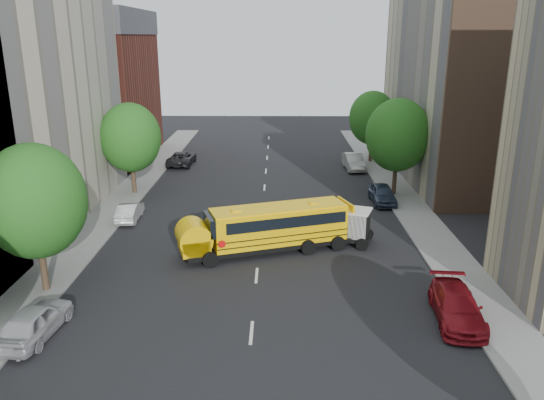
{
  "coord_description": "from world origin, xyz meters",
  "views": [
    {
      "loc": [
        1.16,
        -29.12,
        12.86
      ],
      "look_at": [
        0.82,
        2.0,
        3.2
      ],
      "focal_mm": 35.0,
      "sensor_mm": 36.0,
      "label": 1
    }
  ],
  "objects_px": {
    "street_tree_5": "(372,118)",
    "parked_car_2": "(182,158)",
    "street_tree_2": "(130,138)",
    "school_bus": "(266,227)",
    "parked_car_4": "(382,194)",
    "parked_car_0": "(35,321)",
    "parked_car_5": "(354,162)",
    "parked_car_1": "(130,211)",
    "street_tree_1": "(34,201)",
    "parked_car_3": "(457,306)",
    "safari_truck": "(330,223)",
    "street_tree_4": "(398,135)"
  },
  "relations": [
    {
      "from": "street_tree_5",
      "to": "parked_car_2",
      "type": "height_order",
      "value": "street_tree_5"
    },
    {
      "from": "street_tree_2",
      "to": "school_bus",
      "type": "distance_m",
      "value": 17.28
    },
    {
      "from": "parked_car_4",
      "to": "parked_car_0",
      "type": "bearing_deg",
      "value": -134.73
    },
    {
      "from": "parked_car_5",
      "to": "parked_car_1",
      "type": "bearing_deg",
      "value": -143.1
    },
    {
      "from": "school_bus",
      "to": "parked_car_4",
      "type": "height_order",
      "value": "school_bus"
    },
    {
      "from": "street_tree_2",
      "to": "parked_car_4",
      "type": "relative_size",
      "value": 1.75
    },
    {
      "from": "street_tree_1",
      "to": "parked_car_5",
      "type": "bearing_deg",
      "value": 53.61
    },
    {
      "from": "street_tree_2",
      "to": "parked_car_3",
      "type": "xyz_separation_m",
      "value": [
        20.6,
        -20.77,
        -4.1
      ]
    },
    {
      "from": "parked_car_3",
      "to": "school_bus",
      "type": "bearing_deg",
      "value": 143.29
    },
    {
      "from": "safari_truck",
      "to": "parked_car_1",
      "type": "xyz_separation_m",
      "value": [
        -14.17,
        3.89,
        -0.57
      ]
    },
    {
      "from": "street_tree_1",
      "to": "parked_car_1",
      "type": "bearing_deg",
      "value": 82.95
    },
    {
      "from": "school_bus",
      "to": "street_tree_1",
      "type": "bearing_deg",
      "value": -173.25
    },
    {
      "from": "street_tree_1",
      "to": "parked_car_1",
      "type": "height_order",
      "value": "street_tree_1"
    },
    {
      "from": "safari_truck",
      "to": "parked_car_5",
      "type": "distance_m",
      "value": 19.89
    },
    {
      "from": "street_tree_2",
      "to": "street_tree_5",
      "type": "height_order",
      "value": "street_tree_2"
    },
    {
      "from": "street_tree_2",
      "to": "parked_car_5",
      "type": "bearing_deg",
      "value": 24.11
    },
    {
      "from": "school_bus",
      "to": "parked_car_4",
      "type": "distance_m",
      "value": 13.65
    },
    {
      "from": "street_tree_5",
      "to": "parked_car_4",
      "type": "relative_size",
      "value": 1.7
    },
    {
      "from": "street_tree_4",
      "to": "parked_car_4",
      "type": "distance_m",
      "value": 5.14
    },
    {
      "from": "parked_car_3",
      "to": "parked_car_5",
      "type": "bearing_deg",
      "value": 96.98
    },
    {
      "from": "parked_car_0",
      "to": "parked_car_2",
      "type": "relative_size",
      "value": 0.86
    },
    {
      "from": "school_bus",
      "to": "parked_car_0",
      "type": "height_order",
      "value": "school_bus"
    },
    {
      "from": "street_tree_4",
      "to": "street_tree_5",
      "type": "distance_m",
      "value": 12.01
    },
    {
      "from": "street_tree_5",
      "to": "parked_car_2",
      "type": "distance_m",
      "value": 20.25
    },
    {
      "from": "street_tree_5",
      "to": "parked_car_2",
      "type": "relative_size",
      "value": 1.45
    },
    {
      "from": "street_tree_4",
      "to": "parked_car_3",
      "type": "bearing_deg",
      "value": -93.86
    },
    {
      "from": "street_tree_5",
      "to": "parked_car_0",
      "type": "xyz_separation_m",
      "value": [
        -20.6,
        -34.4,
        -3.94
      ]
    },
    {
      "from": "parked_car_3",
      "to": "street_tree_4",
      "type": "bearing_deg",
      "value": 91.58
    },
    {
      "from": "safari_truck",
      "to": "street_tree_2",
      "type": "bearing_deg",
      "value": 165.08
    },
    {
      "from": "street_tree_2",
      "to": "parked_car_1",
      "type": "xyz_separation_m",
      "value": [
        1.4,
        -6.68,
        -4.19
      ]
    },
    {
      "from": "street_tree_1",
      "to": "parked_car_3",
      "type": "height_order",
      "value": "street_tree_1"
    },
    {
      "from": "school_bus",
      "to": "parked_car_3",
      "type": "distance_m",
      "value": 12.34
    },
    {
      "from": "parked_car_0",
      "to": "parked_car_4",
      "type": "relative_size",
      "value": 1.01
    },
    {
      "from": "street_tree_5",
      "to": "parked_car_1",
      "type": "height_order",
      "value": "street_tree_5"
    },
    {
      "from": "street_tree_1",
      "to": "parked_car_0",
      "type": "relative_size",
      "value": 1.77
    },
    {
      "from": "parked_car_3",
      "to": "parked_car_5",
      "type": "distance_m",
      "value": 29.65
    },
    {
      "from": "parked_car_2",
      "to": "parked_car_5",
      "type": "relative_size",
      "value": 1.09
    },
    {
      "from": "safari_truck",
      "to": "parked_car_3",
      "type": "xyz_separation_m",
      "value": [
        5.03,
        -10.21,
        -0.49
      ]
    },
    {
      "from": "street_tree_1",
      "to": "street_tree_5",
      "type": "bearing_deg",
      "value": 53.75
    },
    {
      "from": "parked_car_1",
      "to": "parked_car_5",
      "type": "distance_m",
      "value": 24.09
    },
    {
      "from": "street_tree_5",
      "to": "school_bus",
      "type": "height_order",
      "value": "street_tree_5"
    },
    {
      "from": "street_tree_5",
      "to": "parked_car_1",
      "type": "distance_m",
      "value": 28.1
    },
    {
      "from": "street_tree_5",
      "to": "parked_car_0",
      "type": "relative_size",
      "value": 1.68
    },
    {
      "from": "street_tree_4",
      "to": "street_tree_5",
      "type": "bearing_deg",
      "value": 90.0
    },
    {
      "from": "street_tree_4",
      "to": "parked_car_4",
      "type": "bearing_deg",
      "value": -121.04
    },
    {
      "from": "parked_car_4",
      "to": "street_tree_5",
      "type": "bearing_deg",
      "value": 83.35
    },
    {
      "from": "safari_truck",
      "to": "parked_car_3",
      "type": "bearing_deg",
      "value": -44.55
    },
    {
      "from": "street_tree_2",
      "to": "street_tree_5",
      "type": "relative_size",
      "value": 1.03
    },
    {
      "from": "street_tree_4",
      "to": "parked_car_3",
      "type": "relative_size",
      "value": 1.61
    },
    {
      "from": "safari_truck",
      "to": "parked_car_0",
      "type": "bearing_deg",
      "value": -120.92
    }
  ]
}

